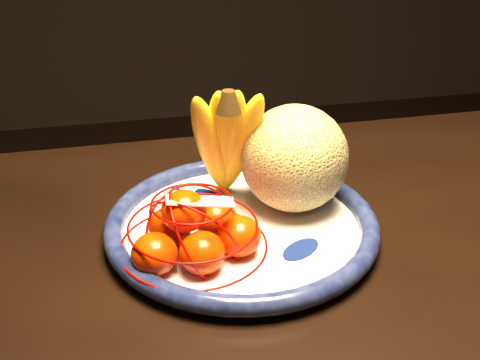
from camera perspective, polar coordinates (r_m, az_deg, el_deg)
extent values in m
cube|color=black|center=(0.64, -3.81, -13.37)|extent=(1.43, 0.87, 0.04)
cylinder|color=white|center=(0.73, 0.16, -4.78)|extent=(0.30, 0.30, 0.01)
torus|color=#080D39|center=(0.72, 0.17, -4.09)|extent=(0.33, 0.33, 0.02)
cylinder|color=white|center=(0.73, 0.16, -5.05)|extent=(0.15, 0.15, 0.00)
ellipsoid|color=navy|center=(0.69, 5.78, -6.56)|extent=(0.12, 0.11, 0.00)
ellipsoid|color=navy|center=(0.79, -2.97, -1.58)|extent=(0.09, 0.11, 0.00)
ellipsoid|color=navy|center=(0.71, -7.36, -5.13)|extent=(0.10, 0.06, 0.00)
sphere|color=olive|center=(0.74, 5.19, 2.07)|extent=(0.13, 0.13, 0.13)
ellipsoid|color=yellow|center=(0.74, -2.69, 3.68)|extent=(0.09, 0.10, 0.17)
ellipsoid|color=yellow|center=(0.74, -1.74, 3.85)|extent=(0.06, 0.10, 0.17)
ellipsoid|color=yellow|center=(0.74, -0.94, 3.89)|extent=(0.04, 0.10, 0.17)
ellipsoid|color=yellow|center=(0.74, 0.02, 3.82)|extent=(0.08, 0.11, 0.17)
cone|color=black|center=(0.71, -1.40, 9.44)|extent=(0.03, 0.03, 0.03)
ellipsoid|color=#FC4000|center=(0.64, -8.12, -6.96)|extent=(0.05, 0.05, 0.05)
ellipsoid|color=#FC4000|center=(0.64, -3.61, -6.91)|extent=(0.05, 0.05, 0.05)
ellipsoid|color=#FC4000|center=(0.66, -0.10, -5.34)|extent=(0.05, 0.05, 0.05)
ellipsoid|color=#FC4000|center=(0.69, -6.66, -4.43)|extent=(0.05, 0.05, 0.05)
ellipsoid|color=#FC4000|center=(0.70, -2.28, -3.73)|extent=(0.05, 0.05, 0.05)
ellipsoid|color=#FC4000|center=(0.65, -5.35, -2.96)|extent=(0.05, 0.05, 0.05)
torus|color=#BD0400|center=(0.67, -4.41, -6.20)|extent=(0.17, 0.17, 0.00)
torus|color=#BD0400|center=(0.66, -4.49, -4.32)|extent=(0.14, 0.14, 0.00)
torus|color=#BD0400|center=(0.64, -4.59, -2.19)|extent=(0.09, 0.09, 0.00)
torus|color=#BD0400|center=(0.66, -4.46, -5.11)|extent=(0.12, 0.09, 0.10)
torus|color=#BD0400|center=(0.66, -4.46, -5.11)|extent=(0.07, 0.12, 0.10)
torus|color=#BD0400|center=(0.66, -4.46, -5.11)|extent=(0.12, 0.11, 0.10)
cube|color=white|center=(0.64, -3.81, -1.99)|extent=(0.07, 0.04, 0.01)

